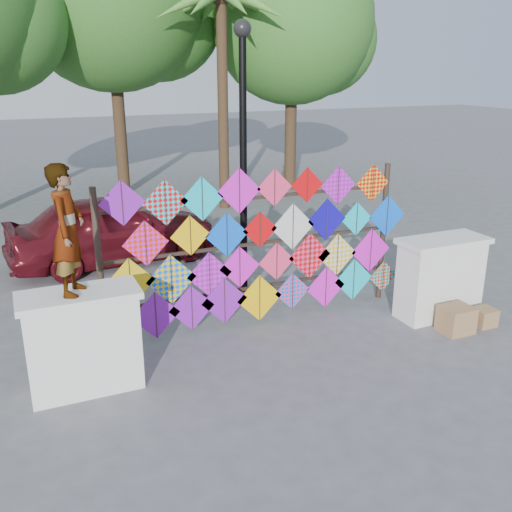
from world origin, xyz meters
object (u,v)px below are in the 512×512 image
kite_rack (262,248)px  sedan (113,229)px  vendor_woman (68,230)px  lamppost (243,136)px

kite_rack → sedan: 4.11m
vendor_woman → lamppost: bearing=-31.5°
kite_rack → sedan: kite_rack is taller
kite_rack → lamppost: (0.23, 1.28, 1.50)m
kite_rack → vendor_woman: size_ratio=3.30×
lamppost → vendor_woman: bearing=-144.1°
vendor_woman → lamppost: lamppost is taller
vendor_woman → kite_rack: bearing=-49.2°
vendor_woman → sedan: vendor_woman is taller
vendor_woman → sedan: 5.04m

